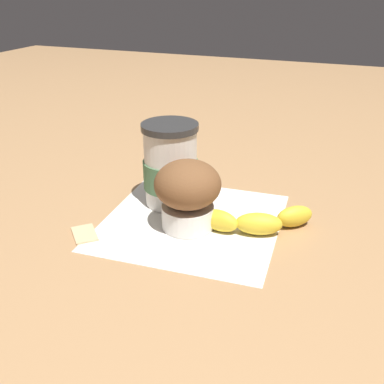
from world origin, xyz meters
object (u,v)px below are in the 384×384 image
(coffee_cup, at_px, (171,167))
(sugar_packet, at_px, (84,233))
(banana, at_px, (258,220))
(muffin, at_px, (187,192))

(coffee_cup, xyz_separation_m, sugar_packet, (-0.08, -0.14, -0.06))
(coffee_cup, distance_m, sugar_packet, 0.17)
(banana, bearing_deg, muffin, -164.68)
(coffee_cup, distance_m, banana, 0.17)
(sugar_packet, bearing_deg, coffee_cup, 61.71)
(muffin, xyz_separation_m, banana, (0.10, 0.03, -0.04))
(muffin, relative_size, banana, 0.65)
(sugar_packet, bearing_deg, banana, 24.26)
(coffee_cup, relative_size, sugar_packet, 2.71)
(coffee_cup, height_order, muffin, coffee_cup)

